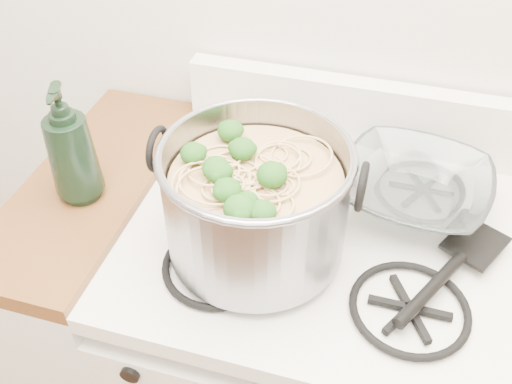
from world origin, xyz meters
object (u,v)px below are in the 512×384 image
at_px(glass_bowl, 412,195).
at_px(gas_range, 311,363).
at_px(bottle, 70,144).
at_px(spatula, 476,240).
at_px(stock_pot, 256,203).

bearing_deg(glass_bowl, gas_range, -142.97).
bearing_deg(bottle, glass_bowl, -6.14).
xyz_separation_m(glass_bowl, bottle, (-0.64, -0.16, 0.11)).
relative_size(spatula, glass_bowl, 2.66).
height_order(stock_pot, glass_bowl, stock_pot).
bearing_deg(glass_bowl, stock_pot, -143.24).
relative_size(glass_bowl, bottle, 0.46).
distance_m(gas_range, stock_pot, 0.61).
xyz_separation_m(gas_range, stock_pot, (-0.12, -0.09, 0.59)).
bearing_deg(spatula, bottle, -146.59).
bearing_deg(stock_pot, spatula, 15.72).
height_order(gas_range, glass_bowl, glass_bowl).
xyz_separation_m(spatula, bottle, (-0.77, -0.07, 0.11)).
height_order(spatula, bottle, bottle).
xyz_separation_m(gas_range, spatula, (0.27, 0.02, 0.50)).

